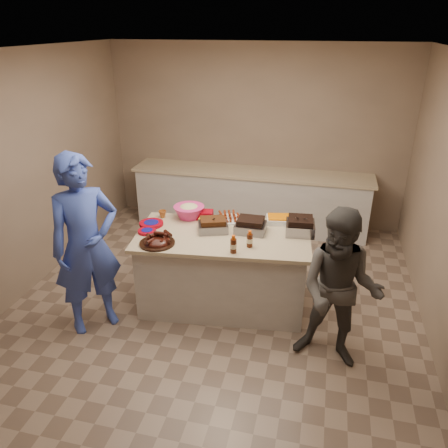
% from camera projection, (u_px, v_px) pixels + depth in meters
% --- Properties ---
extents(room, '(4.50, 5.00, 2.70)m').
position_uv_depth(room, '(215.00, 305.00, 4.98)').
color(room, gray).
rests_on(room, ground).
extents(back_counter, '(3.60, 0.64, 0.90)m').
position_uv_depth(back_counter, '(250.00, 199.00, 6.73)').
color(back_counter, beige).
rests_on(back_counter, ground).
extents(island, '(1.94, 1.16, 0.87)m').
position_uv_depth(island, '(223.00, 302.00, 5.02)').
color(island, beige).
rests_on(island, ground).
extents(rib_platter, '(0.42, 0.42, 0.15)m').
position_uv_depth(rib_platter, '(157.00, 244.00, 4.46)').
color(rib_platter, '#3D130B').
rests_on(rib_platter, island).
extents(pulled_pork_tray, '(0.37, 0.33, 0.09)m').
position_uv_depth(pulled_pork_tray, '(213.00, 231.00, 4.73)').
color(pulled_pork_tray, '#47230F').
rests_on(pulled_pork_tray, island).
extents(brisket_tray, '(0.32, 0.27, 0.10)m').
position_uv_depth(brisket_tray, '(250.00, 232.00, 4.72)').
color(brisket_tray, black).
rests_on(brisket_tray, island).
extents(roasting_pan, '(0.33, 0.33, 0.12)m').
position_uv_depth(roasting_pan, '(300.00, 233.00, 4.69)').
color(roasting_pan, gray).
rests_on(roasting_pan, island).
extents(coleslaw_bowl, '(0.39, 0.39, 0.24)m').
position_uv_depth(coleslaw_bowl, '(189.00, 218.00, 5.05)').
color(coleslaw_bowl, '#D82F7C').
rests_on(coleslaw_bowl, island).
extents(sausage_plate, '(0.39, 0.39, 0.05)m').
position_uv_depth(sausage_plate, '(230.00, 220.00, 5.00)').
color(sausage_plate, silver).
rests_on(sausage_plate, island).
extents(mac_cheese_dish, '(0.33, 0.27, 0.08)m').
position_uv_depth(mac_cheese_dish, '(280.00, 222.00, 4.93)').
color(mac_cheese_dish, orange).
rests_on(mac_cheese_dish, island).
extents(bbq_bottle_a, '(0.07, 0.07, 0.19)m').
position_uv_depth(bbq_bottle_a, '(233.00, 253.00, 4.29)').
color(bbq_bottle_a, '#411A0B').
rests_on(bbq_bottle_a, island).
extents(bbq_bottle_b, '(0.07, 0.07, 0.18)m').
position_uv_depth(bbq_bottle_b, '(250.00, 247.00, 4.40)').
color(bbq_bottle_b, '#411A0B').
rests_on(bbq_bottle_b, island).
extents(mustard_bottle, '(0.04, 0.04, 0.11)m').
position_uv_depth(mustard_bottle, '(200.00, 225.00, 4.86)').
color(mustard_bottle, yellow).
rests_on(mustard_bottle, island).
extents(sauce_bowl, '(0.13, 0.05, 0.13)m').
position_uv_depth(sauce_bowl, '(214.00, 222.00, 4.93)').
color(sauce_bowl, silver).
rests_on(sauce_bowl, island).
extents(plate_stack_large, '(0.29, 0.29, 0.03)m').
position_uv_depth(plate_stack_large, '(151.00, 225.00, 4.87)').
color(plate_stack_large, maroon).
rests_on(plate_stack_large, island).
extents(plate_stack_small, '(0.22, 0.22, 0.03)m').
position_uv_depth(plate_stack_small, '(147.00, 232.00, 4.70)').
color(plate_stack_small, maroon).
rests_on(plate_stack_small, island).
extents(plastic_cup, '(0.10, 0.09, 0.09)m').
position_uv_depth(plastic_cup, '(163.00, 217.00, 5.06)').
color(plastic_cup, '#97501D').
rests_on(plastic_cup, island).
extents(basket_stack, '(0.20, 0.16, 0.09)m').
position_uv_depth(basket_stack, '(205.00, 218.00, 5.03)').
color(basket_stack, maroon).
rests_on(basket_stack, island).
extents(guest_blue, '(1.82, 1.79, 0.45)m').
position_uv_depth(guest_blue, '(98.00, 323.00, 4.68)').
color(guest_blue, '#3C55BF').
rests_on(guest_blue, ground).
extents(guest_gray, '(1.00, 1.65, 0.58)m').
position_uv_depth(guest_gray, '(331.00, 358.00, 4.19)').
color(guest_gray, '#4B4844').
rests_on(guest_gray, ground).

